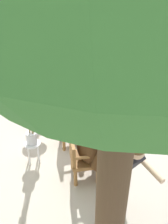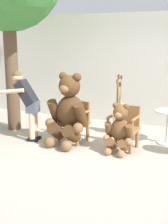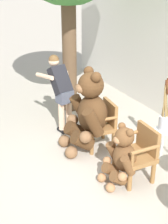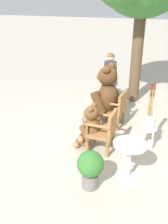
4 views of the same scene
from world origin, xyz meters
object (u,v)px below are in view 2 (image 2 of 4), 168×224
at_px(wooden_chair_left, 75,120).
at_px(person_visitor, 27,99).
at_px(white_stool, 119,119).
at_px(round_side_table, 168,123).
at_px(teddy_bear_large, 68,110).
at_px(wooden_chair_right, 124,126).
at_px(brush_bucket, 119,106).
at_px(teddy_bear_small, 120,129).

relative_size(wooden_chair_left, person_visitor, 0.57).
bearing_deg(white_stool, round_side_table, -11.30).
relative_size(teddy_bear_large, white_stool, 3.27).
height_order(wooden_chair_left, wooden_chair_right, same).
height_order(white_stool, brush_bucket, brush_bucket).
xyz_separation_m(wooden_chair_right, brush_bucket, (-0.39, 0.84, 0.21)).
bearing_deg(person_visitor, round_side_table, 19.36).
xyz_separation_m(teddy_bear_large, brush_bucket, (0.74, 1.11, -0.06)).
distance_m(wooden_chair_right, white_stool, 0.94).
bearing_deg(wooden_chair_left, person_visitor, -158.89).
bearing_deg(teddy_bear_large, wooden_chair_left, 86.01).
height_order(teddy_bear_small, person_visitor, person_visitor).
bearing_deg(teddy_bear_small, wooden_chair_left, 165.06).
bearing_deg(wooden_chair_right, round_side_table, 39.38).
distance_m(teddy_bear_large, brush_bucket, 1.33).
bearing_deg(brush_bucket, wooden_chair_right, -65.36).
relative_size(white_stool, brush_bucket, 0.49).
bearing_deg(teddy_bear_small, wooden_chair_right, 89.13).
distance_m(wooden_chair_right, teddy_bear_small, 0.29).
height_order(wooden_chair_left, round_side_table, wooden_chair_left).
distance_m(teddy_bear_large, teddy_bear_small, 1.15).
relative_size(person_visitor, round_side_table, 2.09).
xyz_separation_m(teddy_bear_large, white_stool, (0.74, 1.11, -0.38)).
distance_m(teddy_bear_large, white_stool, 1.39).
bearing_deg(wooden_chair_left, white_stool, 49.69).
height_order(wooden_chair_left, person_visitor, person_visitor).
height_order(person_visitor, brush_bucket, person_visitor).
bearing_deg(brush_bucket, wooden_chair_left, -130.36).
height_order(wooden_chair_right, teddy_bear_small, teddy_bear_small).
relative_size(wooden_chair_right, person_visitor, 0.57).
distance_m(teddy_bear_small, round_side_table, 1.19).
bearing_deg(white_stool, brush_bucket, -117.14).
distance_m(brush_bucket, round_side_table, 1.19).
relative_size(wooden_chair_right, brush_bucket, 0.92).
bearing_deg(teddy_bear_large, round_side_table, 25.15).
bearing_deg(wooden_chair_left, teddy_bear_large, -93.99).
distance_m(wooden_chair_left, wooden_chair_right, 1.11).
bearing_deg(white_stool, wooden_chair_left, -130.31).
relative_size(brush_bucket, round_side_table, 1.30).
bearing_deg(white_stool, wooden_chair_right, -65.59).
xyz_separation_m(white_stool, round_side_table, (1.14, -0.23, 0.09)).
bearing_deg(wooden_chair_right, wooden_chair_left, -179.98).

